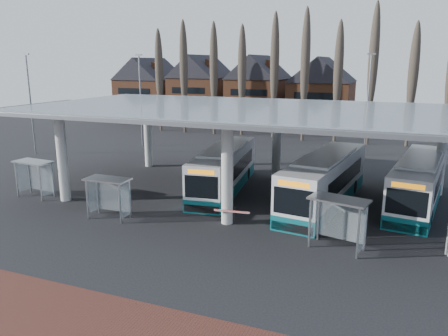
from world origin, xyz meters
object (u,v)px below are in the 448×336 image
at_px(shelter_0, 35,170).
at_px(shelter_1, 109,189).
at_px(bus_2, 325,181).
at_px(bus_3, 418,183).
at_px(shelter_2, 339,212).
at_px(bus_1, 224,169).

distance_m(shelter_0, shelter_1, 7.75).
bearing_deg(bus_2, bus_3, 27.36).
distance_m(shelter_1, shelter_2, 13.57).
bearing_deg(shelter_1, bus_3, 27.34).
bearing_deg(shelter_0, shelter_1, -8.57).
height_order(bus_1, bus_2, bus_2).
bearing_deg(shelter_2, shelter_1, -165.22).
distance_m(bus_1, shelter_0, 13.45).
bearing_deg(shelter_2, bus_3, 79.12).
bearing_deg(shelter_0, bus_1, 33.93).
bearing_deg(bus_1, shelter_2, -47.45).
xyz_separation_m(bus_1, shelter_1, (-4.20, -8.34, 0.32)).
bearing_deg(shelter_2, shelter_0, -170.82).
relative_size(bus_2, shelter_0, 4.30).
bearing_deg(shelter_0, bus_3, 22.17).
bearing_deg(bus_1, bus_2, -13.64).
bearing_deg(bus_1, shelter_0, -158.33).
distance_m(bus_3, shelter_1, 20.04).
bearing_deg(bus_3, shelter_2, -105.56).
height_order(bus_2, bus_3, bus_2).
bearing_deg(bus_3, bus_2, -151.86).
bearing_deg(bus_3, shelter_1, -143.19).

